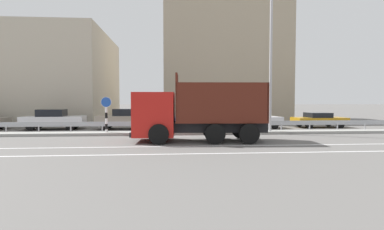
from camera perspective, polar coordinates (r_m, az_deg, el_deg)
The scene contains 15 objects.
ground_plane at distance 18.12m, azimuth -2.18°, elevation -4.27°, with size 320.00×320.00×0.00m, color #605E5B.
lane_strip_0 at distance 14.65m, azimuth 2.33°, elevation -5.93°, with size 65.61×0.16×0.01m, color silver.
lane_strip_1 at distance 12.62m, azimuth 3.46°, elevation -7.34°, with size 65.61×0.16×0.01m, color silver.
median_island at distance 19.68m, azimuth -2.37°, elevation -3.45°, with size 36.09×1.10×0.18m, color gray.
median_guardrail at distance 20.86m, azimuth -2.50°, elevation -1.77°, with size 65.61×0.09×0.78m.
dump_truck at distance 16.27m, azimuth -1.88°, elevation -0.29°, with size 7.28×2.97×3.63m.
median_road_sign at distance 19.97m, azimuth -16.01°, elevation -0.06°, with size 0.67×0.16×2.46m.
street_lamp_1 at distance 20.77m, azimuth 14.94°, elevation 12.08°, with size 0.71×2.11×10.26m.
parked_car_3 at distance 25.33m, azimuth -24.87°, elevation -0.76°, with size 4.64×2.27×1.55m.
parked_car_4 at distance 23.89m, azimuth -12.88°, elevation -0.74°, with size 4.03×2.07×1.58m.
parked_car_5 at distance 23.45m, azimuth 0.65°, elevation -0.97°, with size 4.38×2.08×1.33m.
parked_car_6 at distance 24.59m, azimuth 11.90°, elevation -0.83°, with size 4.14×2.28×1.37m.
parked_car_7 at distance 26.94m, azimuth 23.02°, elevation -0.81°, with size 4.25×2.03×1.23m.
background_building_0 at distance 36.20m, azimuth -28.02°, elevation 6.18°, with size 15.79×14.06×9.17m, color #B7AD99.
background_building_1 at distance 36.28m, azimuth 5.66°, elevation 9.65°, with size 13.63×10.35×13.17m, color tan.
Camera 1 is at (-0.73, -17.97, 2.21)m, focal length 28.00 mm.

